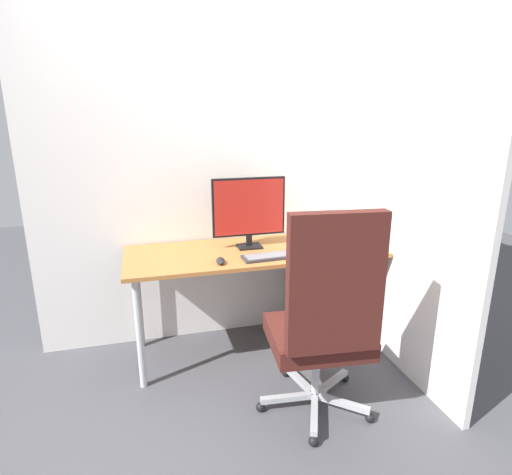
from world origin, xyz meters
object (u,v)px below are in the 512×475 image
object	(u,v)px
notebook	(356,245)
filing_cabinet	(333,299)
keyboard	(277,256)
pen_holder	(321,235)
office_chair	(325,318)
mouse	(221,261)
monitor	(249,209)

from	to	relation	value
notebook	filing_cabinet	bearing A→B (deg)	135.69
keyboard	notebook	bearing A→B (deg)	5.88
filing_cabinet	keyboard	size ratio (longest dim) A/B	1.37
filing_cabinet	pen_holder	xyz separation A→B (m)	(-0.09, 0.06, 0.46)
office_chair	mouse	size ratio (longest dim) A/B	10.89
filing_cabinet	keyboard	distance (m)	0.66
keyboard	mouse	size ratio (longest dim) A/B	4.12
monitor	pen_holder	size ratio (longest dim) A/B	2.83
keyboard	mouse	bearing A→B (deg)	-176.65
office_chair	keyboard	xyz separation A→B (m)	(-0.06, 0.59, 0.14)
office_chair	keyboard	size ratio (longest dim) A/B	2.64
office_chair	keyboard	bearing A→B (deg)	95.86
office_chair	pen_holder	xyz separation A→B (m)	(0.33, 0.82, 0.17)
keyboard	notebook	distance (m)	0.57
filing_cabinet	notebook	size ratio (longest dim) A/B	2.48
keyboard	monitor	bearing A→B (deg)	115.12
office_chair	filing_cabinet	world-z (taller)	office_chair
office_chair	filing_cabinet	bearing A→B (deg)	61.55
filing_cabinet	keyboard	world-z (taller)	keyboard
office_chair	mouse	distance (m)	0.72
office_chair	mouse	xyz separation A→B (m)	(-0.41, 0.57, 0.14)
monitor	mouse	world-z (taller)	monitor
keyboard	pen_holder	xyz separation A→B (m)	(0.39, 0.23, 0.04)
mouse	filing_cabinet	bearing A→B (deg)	18.67
filing_cabinet	monitor	distance (m)	0.89
notebook	keyboard	bearing A→B (deg)	-167.08
office_chair	filing_cabinet	size ratio (longest dim) A/B	1.93
office_chair	filing_cabinet	distance (m)	0.91
keyboard	mouse	xyz separation A→B (m)	(-0.35, -0.02, 0.01)
filing_cabinet	notebook	distance (m)	0.45
keyboard	office_chair	bearing A→B (deg)	-84.14
pen_holder	notebook	xyz separation A→B (m)	(0.18, -0.18, -0.03)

